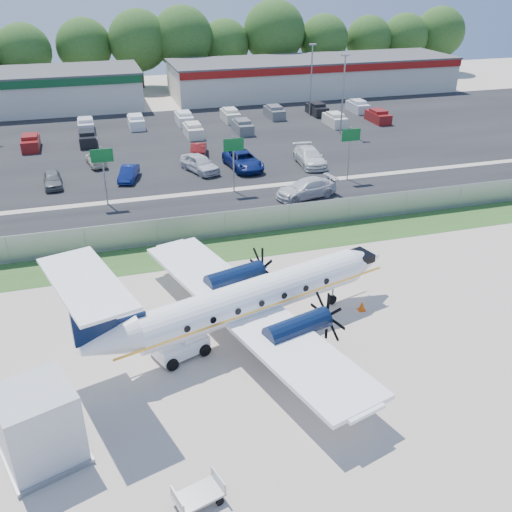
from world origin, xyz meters
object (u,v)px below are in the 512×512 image
object	(u,v)px
aircraft	(247,299)
pushback_tug	(182,342)
service_container	(39,427)
baggage_cart_far	(171,344)
baggage_cart_near	(199,495)

from	to	relation	value
aircraft	pushback_tug	xyz separation A→B (m)	(-3.71, -0.65, -1.58)
aircraft	pushback_tug	size ratio (longest dim) A/B	6.20
aircraft	service_container	bearing A→B (deg)	-149.98
pushback_tug	baggage_cart_far	bearing A→B (deg)	143.32
baggage_cart_near	baggage_cart_far	distance (m)	9.75
aircraft	pushback_tug	world-z (taller)	aircraft
baggage_cart_near	service_container	distance (m)	6.99
baggage_cart_near	baggage_cart_far	world-z (taller)	baggage_cart_near
aircraft	baggage_cart_far	size ratio (longest dim) A/B	10.01
aircraft	pushback_tug	distance (m)	4.09
baggage_cart_far	service_container	world-z (taller)	service_container
service_container	aircraft	bearing A→B (deg)	30.02
baggage_cart_near	service_container	world-z (taller)	service_container
aircraft	baggage_cart_near	size ratio (longest dim) A/B	9.53
pushback_tug	baggage_cart_far	xyz separation A→B (m)	(-0.53, 0.39, -0.27)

